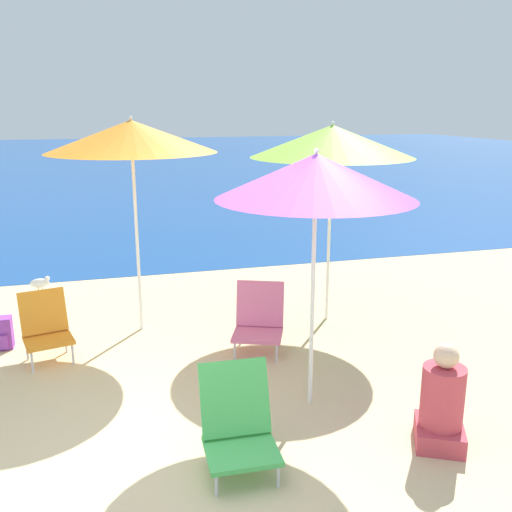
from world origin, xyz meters
The scene contains 11 objects.
ground_plane centered at (0.00, 0.00, 0.00)m, with size 60.00×60.00×0.00m, color #D1BA89.
sea_water centered at (0.00, 24.80, 0.00)m, with size 60.00×40.00×0.01m.
beach_umbrella_orange centered at (0.03, 2.63, 2.20)m, with size 1.84×1.84×2.42m.
beach_umbrella_lime centered at (2.24, 2.37, 2.13)m, with size 1.87×1.87×2.36m.
beach_umbrella_purple centered at (1.32, 0.50, 1.98)m, with size 1.62×1.62×2.20m.
beach_chair_orange centered at (-0.96, 2.06, 0.36)m, with size 0.56×0.58×0.70m.
beach_chair_green centered at (0.51, -0.20, 0.34)m, with size 0.52×0.59×0.73m.
beach_chair_pink centered at (1.20, 1.72, 0.34)m, with size 0.66×0.67×0.72m.
person_seated_near centered at (2.06, -0.36, 0.33)m, with size 0.51×0.54×0.83m.
backpack_purple centered at (-1.47, 2.46, 0.17)m, with size 0.26×0.20×0.35m.
seagull centered at (-1.22, 4.37, 0.14)m, with size 0.27×0.11×0.23m.
Camera 1 is at (-0.33, -3.73, 2.52)m, focal length 40.00 mm.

